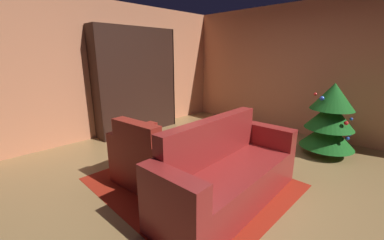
{
  "coord_description": "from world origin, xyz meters",
  "views": [
    {
      "loc": [
        1.86,
        -2.49,
        1.64
      ],
      "look_at": [
        -0.46,
        -0.16,
        0.74
      ],
      "focal_mm": 22.5,
      "sensor_mm": 36.0,
      "label": 1
    }
  ],
  "objects_px": {
    "armchair_red": "(154,161)",
    "coffee_table": "(187,152)",
    "bookshelf_unit": "(142,83)",
    "book_stack_on_table": "(189,148)",
    "bottle_on_table": "(187,136)",
    "decorated_tree": "(330,119)",
    "couch_red": "(227,175)"
  },
  "relations": [
    {
      "from": "armchair_red",
      "to": "coffee_table",
      "type": "distance_m",
      "value": 0.44
    },
    {
      "from": "coffee_table",
      "to": "decorated_tree",
      "type": "height_order",
      "value": "decorated_tree"
    },
    {
      "from": "bottle_on_table",
      "to": "bookshelf_unit",
      "type": "bearing_deg",
      "value": 160.5
    },
    {
      "from": "couch_red",
      "to": "bookshelf_unit",
      "type": "bearing_deg",
      "value": 163.39
    },
    {
      "from": "coffee_table",
      "to": "book_stack_on_table",
      "type": "distance_m",
      "value": 0.1
    },
    {
      "from": "bookshelf_unit",
      "to": "book_stack_on_table",
      "type": "distance_m",
      "value": 2.62
    },
    {
      "from": "bottle_on_table",
      "to": "decorated_tree",
      "type": "distance_m",
      "value": 2.43
    },
    {
      "from": "couch_red",
      "to": "decorated_tree",
      "type": "bearing_deg",
      "value": 80.31
    },
    {
      "from": "book_stack_on_table",
      "to": "decorated_tree",
      "type": "height_order",
      "value": "decorated_tree"
    },
    {
      "from": "bookshelf_unit",
      "to": "book_stack_on_table",
      "type": "height_order",
      "value": "bookshelf_unit"
    },
    {
      "from": "book_stack_on_table",
      "to": "bottle_on_table",
      "type": "xyz_separation_m",
      "value": [
        -0.18,
        0.14,
        0.07
      ]
    },
    {
      "from": "bottle_on_table",
      "to": "decorated_tree",
      "type": "xyz_separation_m",
      "value": [
        1.15,
        2.14,
        0.05
      ]
    },
    {
      "from": "book_stack_on_table",
      "to": "bottle_on_table",
      "type": "distance_m",
      "value": 0.24
    },
    {
      "from": "bookshelf_unit",
      "to": "bottle_on_table",
      "type": "relative_size",
      "value": 8.04
    },
    {
      "from": "bookshelf_unit",
      "to": "armchair_red",
      "type": "xyz_separation_m",
      "value": [
        2.07,
        -1.24,
        -0.73
      ]
    },
    {
      "from": "bookshelf_unit",
      "to": "bottle_on_table",
      "type": "xyz_separation_m",
      "value": [
        2.2,
        -0.78,
        -0.47
      ]
    },
    {
      "from": "bottle_on_table",
      "to": "armchair_red",
      "type": "bearing_deg",
      "value": -106.98
    },
    {
      "from": "book_stack_on_table",
      "to": "couch_red",
      "type": "bearing_deg",
      "value": 3.66
    },
    {
      "from": "bookshelf_unit",
      "to": "bottle_on_table",
      "type": "bearing_deg",
      "value": -19.5
    },
    {
      "from": "bookshelf_unit",
      "to": "armchair_red",
      "type": "height_order",
      "value": "bookshelf_unit"
    },
    {
      "from": "bookshelf_unit",
      "to": "decorated_tree",
      "type": "relative_size",
      "value": 1.8
    },
    {
      "from": "armchair_red",
      "to": "book_stack_on_table",
      "type": "bearing_deg",
      "value": 44.18
    },
    {
      "from": "couch_red",
      "to": "bottle_on_table",
      "type": "height_order",
      "value": "couch_red"
    },
    {
      "from": "couch_red",
      "to": "bottle_on_table",
      "type": "xyz_separation_m",
      "value": [
        -0.76,
        0.1,
        0.25
      ]
    },
    {
      "from": "coffee_table",
      "to": "armchair_red",
      "type": "bearing_deg",
      "value": -129.18
    },
    {
      "from": "bookshelf_unit",
      "to": "armchair_red",
      "type": "bearing_deg",
      "value": -30.95
    },
    {
      "from": "book_stack_on_table",
      "to": "bottle_on_table",
      "type": "relative_size",
      "value": 0.74
    },
    {
      "from": "bookshelf_unit",
      "to": "couch_red",
      "type": "relative_size",
      "value": 1.08
    },
    {
      "from": "decorated_tree",
      "to": "couch_red",
      "type": "bearing_deg",
      "value": -99.69
    },
    {
      "from": "armchair_red",
      "to": "decorated_tree",
      "type": "xyz_separation_m",
      "value": [
        1.29,
        2.59,
        0.31
      ]
    },
    {
      "from": "armchair_red",
      "to": "couch_red",
      "type": "bearing_deg",
      "value": 21.3
    },
    {
      "from": "armchair_red",
      "to": "decorated_tree",
      "type": "distance_m",
      "value": 2.91
    }
  ]
}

